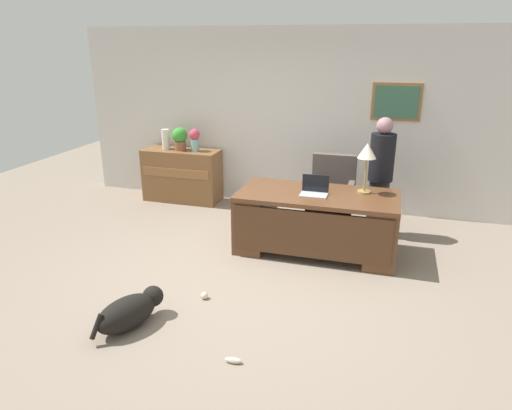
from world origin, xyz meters
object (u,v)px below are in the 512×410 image
at_px(desk, 316,221).
at_px(dog_lying, 130,311).
at_px(laptop, 315,190).
at_px(vase_empty, 166,139).
at_px(vase_with_flowers, 195,139).
at_px(person_standing, 380,176).
at_px(dog_toy_bone, 233,360).
at_px(potted_plant, 180,138).
at_px(armchair, 331,196).
at_px(credenza, 182,175).
at_px(dog_toy_ball, 204,295).
at_px(desk_lamp, 367,154).

bearing_deg(desk, dog_lying, -122.93).
xyz_separation_m(laptop, vase_empty, (-2.65, 1.39, 0.19)).
relative_size(laptop, vase_with_flowers, 0.92).
height_order(desk, laptop, laptop).
bearing_deg(vase_with_flowers, dog_lying, -76.46).
bearing_deg(dog_lying, laptop, 57.55).
distance_m(person_standing, dog_toy_bone, 3.35).
relative_size(potted_plant, dog_toy_bone, 2.54).
bearing_deg(armchair, vase_with_flowers, 167.01).
relative_size(person_standing, potted_plant, 4.39).
bearing_deg(armchair, desk, -94.29).
height_order(armchair, dog_toy_bone, armchair).
relative_size(desk, dog_toy_bone, 13.56).
bearing_deg(dog_toy_bone, credenza, 120.37).
xyz_separation_m(armchair, dog_lying, (-1.42, -2.94, -0.31)).
relative_size(person_standing, vase_empty, 4.96).
bearing_deg(armchair, potted_plant, 168.28).
distance_m(vase_with_flowers, potted_plant, 0.25).
relative_size(desk, credenza, 1.56).
bearing_deg(dog_lying, dog_toy_bone, -11.84).
relative_size(credenza, person_standing, 0.78).
relative_size(person_standing, dog_toy_bone, 11.15).
relative_size(desk, armchair, 1.90).
bearing_deg(armchair, dog_lying, -115.71).
distance_m(person_standing, dog_toy_ball, 2.85).
height_order(armchair, potted_plant, potted_plant).
height_order(laptop, desk_lamp, desk_lamp).
distance_m(potted_plant, dog_toy_bone, 4.39).
relative_size(credenza, vase_empty, 3.87).
distance_m(dog_lying, potted_plant, 3.73).
distance_m(person_standing, potted_plant, 3.19).
height_order(credenza, armchair, armchair).
xyz_separation_m(desk, dog_toy_bone, (-0.27, -2.31, -0.39)).
distance_m(credenza, vase_with_flowers, 0.66).
bearing_deg(dog_toy_bone, desk, 83.25).
relative_size(person_standing, dog_toy_ball, 21.25).
bearing_deg(dog_toy_bone, dog_toy_ball, 125.34).
xyz_separation_m(armchair, vase_empty, (-2.75, 0.52, 0.53)).
distance_m(person_standing, laptop, 1.09).
bearing_deg(potted_plant, desk_lamp, -21.34).
bearing_deg(person_standing, laptop, -131.65).
bearing_deg(dog_lying, dog_toy_ball, 54.01).
relative_size(desk, vase_empty, 6.03).
bearing_deg(laptop, armchair, 83.47).
height_order(person_standing, vase_with_flowers, person_standing).
xyz_separation_m(person_standing, vase_empty, (-3.38, 0.57, 0.19)).
bearing_deg(vase_empty, person_standing, -9.61).
bearing_deg(laptop, dog_toy_ball, -120.77).
height_order(laptop, vase_with_flowers, vase_with_flowers).
xyz_separation_m(person_standing, dog_toy_bone, (-0.96, -3.11, -0.79)).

